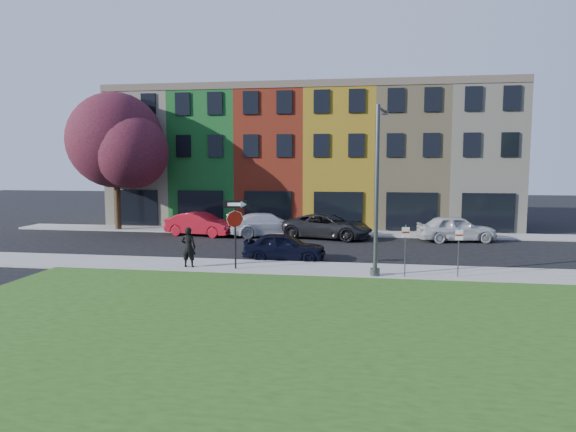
% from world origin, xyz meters
% --- Properties ---
extents(ground, '(120.00, 120.00, 0.00)m').
position_xyz_m(ground, '(0.00, 0.00, 0.00)').
color(ground, black).
rests_on(ground, ground).
extents(sidewalk_near, '(40.00, 3.00, 0.12)m').
position_xyz_m(sidewalk_near, '(2.00, 3.00, 0.06)').
color(sidewalk_near, gray).
rests_on(sidewalk_near, ground).
extents(sidewalk_far, '(40.00, 2.40, 0.12)m').
position_xyz_m(sidewalk_far, '(-3.00, 15.00, 0.06)').
color(sidewalk_far, gray).
rests_on(sidewalk_far, ground).
extents(rowhouse_block, '(30.00, 10.12, 10.00)m').
position_xyz_m(rowhouse_block, '(-2.50, 21.18, 4.99)').
color(rowhouse_block, '#BAB69A').
rests_on(rowhouse_block, ground).
extents(stop_sign, '(1.05, 0.18, 3.06)m').
position_xyz_m(stop_sign, '(-3.74, 2.32, 2.30)').
color(stop_sign, black).
rests_on(stop_sign, sidewalk_near).
extents(man, '(0.71, 0.50, 1.82)m').
position_xyz_m(man, '(-5.95, 2.38, 1.03)').
color(man, black).
rests_on(man, sidewalk_near).
extents(sedan_near, '(1.65, 4.08, 1.39)m').
position_xyz_m(sedan_near, '(-1.99, 5.17, 0.69)').
color(sedan_near, black).
rests_on(sedan_near, ground).
extents(parked_car_red, '(3.48, 5.31, 1.54)m').
position_xyz_m(parked_car_red, '(-8.88, 12.74, 0.77)').
color(parked_car_red, maroon).
rests_on(parked_car_red, ground).
extents(parked_car_silver, '(5.80, 6.74, 1.52)m').
position_xyz_m(parked_car_silver, '(-4.42, 13.21, 0.76)').
color(parked_car_silver, silver).
rests_on(parked_car_silver, ground).
extents(parked_car_dark, '(5.28, 6.89, 1.57)m').
position_xyz_m(parked_car_dark, '(-0.45, 12.84, 0.79)').
color(parked_car_dark, black).
rests_on(parked_car_dark, ground).
extents(parked_car_white, '(3.61, 5.40, 1.61)m').
position_xyz_m(parked_car_white, '(7.45, 12.83, 0.80)').
color(parked_car_white, silver).
rests_on(parked_car_white, ground).
extents(street_lamp, '(0.70, 2.57, 7.09)m').
position_xyz_m(street_lamp, '(2.45, 2.13, 3.70)').
color(street_lamp, '#414345').
rests_on(street_lamp, sidewalk_near).
extents(parking_sign_a, '(0.32, 0.12, 2.17)m').
position_xyz_m(parking_sign_a, '(3.64, 1.89, 1.48)').
color(parking_sign_a, '#414345').
rests_on(parking_sign_a, sidewalk_near).
extents(parking_sign_b, '(0.32, 0.10, 2.04)m').
position_xyz_m(parking_sign_b, '(5.82, 2.19, 1.41)').
color(parking_sign_b, '#414345').
rests_on(parking_sign_b, sidewalk_near).
extents(tree_purple, '(7.95, 6.95, 9.56)m').
position_xyz_m(tree_purple, '(-15.31, 14.26, 6.19)').
color(tree_purple, '#311E10').
rests_on(tree_purple, sidewalk_far).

